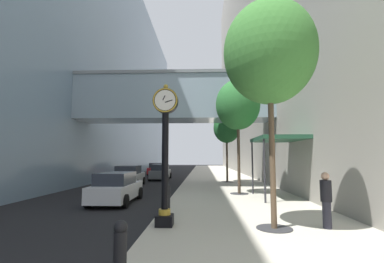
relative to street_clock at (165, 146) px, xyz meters
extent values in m
plane|color=black|center=(-0.53, 19.79, -2.69)|extent=(110.00, 110.00, 0.00)
cube|color=beige|center=(3.02, 22.79, -2.62)|extent=(7.10, 80.00, 0.14)
cube|color=#758EA8|center=(-13.02, 22.79, 11.43)|extent=(9.00, 80.00, 28.25)
cube|color=#93A8B7|center=(-0.97, 12.08, 4.20)|extent=(15.69, 3.20, 3.37)
cube|color=gray|center=(-0.97, 12.08, 6.00)|extent=(15.69, 3.40, 0.24)
cube|color=gray|center=(11.08, 22.79, 17.62)|extent=(9.00, 80.00, 40.62)
cube|color=black|center=(0.00, 0.01, -2.38)|extent=(0.55, 0.55, 0.35)
cylinder|color=gold|center=(0.00, 0.01, -2.11)|extent=(0.39, 0.38, 0.18)
cylinder|color=black|center=(0.00, 0.01, -0.46)|extent=(0.22, 0.22, 3.12)
cylinder|color=black|center=(0.00, 0.01, 1.52)|extent=(0.84, 0.28, 0.84)
torus|color=gold|center=(0.00, -0.15, 1.52)|extent=(0.82, 0.05, 0.82)
cylinder|color=white|center=(0.00, -0.14, 1.52)|extent=(0.69, 0.01, 0.69)
cylinder|color=white|center=(0.00, 0.16, 1.52)|extent=(0.69, 0.01, 0.69)
sphere|color=gold|center=(0.00, 0.01, 2.01)|extent=(0.16, 0.16, 0.16)
cube|color=black|center=(-0.04, -0.15, 1.60)|extent=(0.10, 0.01, 0.16)
cube|color=black|center=(0.12, -0.15, 1.48)|extent=(0.26, 0.01, 0.11)
cylinder|color=black|center=(-0.19, -4.06, -2.09)|extent=(0.23, 0.23, 0.92)
sphere|color=black|center=(-0.19, -4.06, -1.57)|extent=(0.24, 0.24, 0.24)
cylinder|color=black|center=(-0.19, 2.13, -2.09)|extent=(0.23, 0.23, 0.92)
sphere|color=black|center=(-0.19, 2.13, -1.57)|extent=(0.24, 0.24, 0.24)
cylinder|color=#333335|center=(3.43, -0.19, -2.54)|extent=(1.10, 1.10, 0.02)
cylinder|color=brown|center=(3.43, -0.19, -0.30)|extent=(0.18, 0.18, 4.51)
ellipsoid|color=#428438|center=(3.43, -0.19, 3.08)|extent=(2.98, 2.98, 3.43)
cylinder|color=#333335|center=(3.43, 7.73, -2.54)|extent=(1.10, 1.10, 0.02)
cylinder|color=#4C3D2D|center=(3.43, 7.73, -0.33)|extent=(0.18, 0.18, 4.43)
ellipsoid|color=#2D7033|center=(3.43, 7.73, 2.91)|extent=(2.73, 2.73, 3.14)
cylinder|color=#333335|center=(3.43, 15.64, -2.54)|extent=(1.10, 1.10, 0.02)
cylinder|color=#4C3D2D|center=(3.43, 15.64, -0.56)|extent=(0.18, 0.18, 3.98)
ellipsoid|color=#23602D|center=(3.43, 15.64, 2.33)|extent=(2.40, 2.40, 2.76)
cylinder|color=#23232D|center=(5.08, -0.11, -2.14)|extent=(0.37, 0.37, 0.82)
cylinder|color=black|center=(5.08, -0.11, -1.41)|extent=(0.48, 0.48, 0.66)
sphere|color=tan|center=(5.08, -0.11, -0.95)|extent=(0.25, 0.25, 0.25)
cube|color=#235138|center=(5.38, 6.12, 0.65)|extent=(2.40, 3.60, 0.20)
cylinder|color=#333338|center=(4.26, 4.52, -0.95)|extent=(0.10, 0.10, 3.20)
cylinder|color=#333338|center=(4.26, 7.72, -0.95)|extent=(0.10, 0.10, 3.20)
cube|color=#B7BABF|center=(-4.77, 13.00, -2.07)|extent=(1.99, 4.06, 0.80)
cube|color=#282D38|center=(-4.76, 12.80, -1.36)|extent=(1.71, 2.29, 0.65)
cylinder|color=black|center=(-5.74, 14.33, -2.37)|extent=(0.24, 0.65, 0.64)
cylinder|color=black|center=(-3.88, 14.39, -2.37)|extent=(0.24, 0.65, 0.64)
cylinder|color=black|center=(-5.66, 11.61, -2.37)|extent=(0.24, 0.65, 0.64)
cylinder|color=black|center=(-3.79, 11.67, -2.37)|extent=(0.24, 0.65, 0.64)
cube|color=silver|center=(-3.20, 5.04, -2.10)|extent=(1.74, 4.16, 0.75)
cube|color=#282D38|center=(-3.20, 4.83, -1.44)|extent=(1.53, 2.33, 0.61)
cylinder|color=black|center=(-4.07, 6.46, -2.37)|extent=(0.22, 0.64, 0.64)
cylinder|color=black|center=(-2.33, 6.45, -2.37)|extent=(0.22, 0.64, 0.64)
cylinder|color=black|center=(-4.07, 3.63, -2.37)|extent=(0.22, 0.64, 0.64)
cylinder|color=black|center=(-2.33, 3.63, -2.37)|extent=(0.22, 0.64, 0.64)
cube|color=slate|center=(-3.20, 19.43, -2.08)|extent=(1.90, 4.64, 0.78)
cube|color=#282D38|center=(-3.20, 19.20, -1.39)|extent=(1.63, 2.61, 0.64)
cylinder|color=black|center=(-4.13, 20.97, -2.37)|extent=(0.24, 0.65, 0.64)
cylinder|color=black|center=(-2.36, 21.02, -2.37)|extent=(0.24, 0.65, 0.64)
cylinder|color=black|center=(-4.05, 17.85, -2.37)|extent=(0.24, 0.65, 0.64)
cylinder|color=black|center=(-2.27, 17.90, -2.37)|extent=(0.24, 0.65, 0.64)
cube|color=#AD191E|center=(-4.81, 26.85, -2.09)|extent=(1.89, 4.57, 0.77)
cube|color=#282D38|center=(-4.82, 26.63, -1.41)|extent=(1.63, 2.57, 0.63)
cylinder|color=black|center=(-5.68, 28.41, -2.37)|extent=(0.23, 0.64, 0.64)
cylinder|color=black|center=(-3.88, 28.38, -2.37)|extent=(0.23, 0.64, 0.64)
cylinder|color=black|center=(-5.74, 25.33, -2.37)|extent=(0.23, 0.64, 0.64)
cylinder|color=black|center=(-3.94, 25.29, -2.37)|extent=(0.23, 0.64, 0.64)
camera|label=1|loc=(1.24, -8.76, -0.36)|focal=25.01mm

